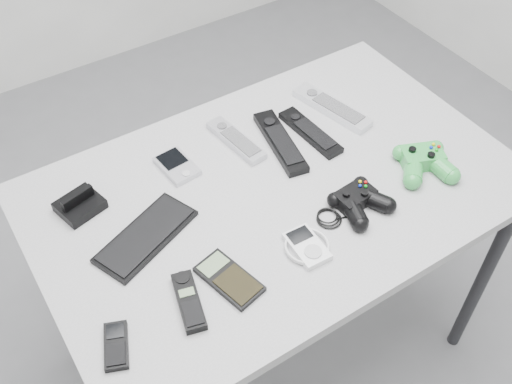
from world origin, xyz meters
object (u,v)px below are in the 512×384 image
pda_keyboard (146,236)px  controller_black (359,200)px  remote_silver_b (332,107)px  desk (276,205)px  remote_black_b (310,132)px  pda (177,166)px  calculator (229,279)px  remote_black_a (280,142)px  mobile_phone (116,345)px  cordless_handset (189,301)px  remote_silver_a (236,140)px  mp3_player (307,246)px  controller_green (424,160)px

pda_keyboard → controller_black: bearing=-43.5°
remote_silver_b → desk: bearing=-164.0°
pda_keyboard → remote_black_b: 0.52m
pda → calculator: bearing=-105.2°
remote_silver_b → controller_black: controller_black is taller
remote_black_a → mobile_phone: bearing=-141.8°
pda → controller_black: controller_black is taller
desk → pda: 0.26m
pda → remote_silver_b: (0.46, -0.03, 0.00)m
calculator → mobile_phone: bearing=170.0°
pda → calculator: size_ratio=0.77×
pda_keyboard → calculator: (0.10, -0.20, -0.00)m
remote_silver_b → cordless_handset: bearing=-164.5°
mobile_phone → desk: bearing=42.8°
remote_silver_a → cordless_handset: size_ratio=1.39×
mp3_player → desk: bearing=78.4°
desk → remote_black_a: size_ratio=4.83×
desk → controller_black: controller_black is taller
remote_silver_a → remote_black_a: size_ratio=0.81×
pda → remote_silver_a: size_ratio=0.59×
remote_silver_a → remote_silver_b: 0.29m
remote_black_a → mobile_phone: size_ratio=2.39×
mobile_phone → mp3_player: size_ratio=0.94×
desk → controller_green: 0.38m
cordless_handset → remote_black_b: bearing=43.7°
remote_black_a → mp3_player: 0.34m
desk → remote_silver_a: remote_silver_a is taller
remote_silver_a → controller_green: controller_green is taller
desk → controller_green: size_ratio=7.60×
pda_keyboard → cordless_handset: cordless_handset is taller
mobile_phone → controller_green: (0.84, 0.04, 0.02)m
remote_silver_b → cordless_handset: (-0.62, -0.33, -0.00)m
pda → controller_green: (0.51, -0.33, 0.02)m
desk → mp3_player: 0.21m
pda → remote_silver_b: size_ratio=0.47×
desk → controller_black: size_ratio=5.24×
pda → controller_black: size_ratio=0.51×
pda_keyboard → controller_green: (0.67, -0.17, 0.02)m
pda_keyboard → pda: (0.16, 0.16, 0.00)m
remote_silver_a → remote_silver_b: (0.29, -0.03, 0.00)m
remote_black_b → mobile_phone: size_ratio=2.07×
remote_black_b → mp3_player: size_ratio=1.95×
remote_silver_a → remote_black_b: remote_silver_a is taller
remote_silver_a → calculator: remote_silver_a is taller
remote_black_b → controller_black: size_ratio=0.94×
mobile_phone → remote_silver_b: bearing=45.9°
pda_keyboard → remote_silver_a: size_ratio=1.25×
remote_black_a → remote_black_b: remote_black_a is taller
pda_keyboard → remote_silver_a: 0.37m
desk → remote_black_a: 0.17m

